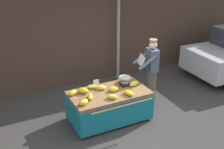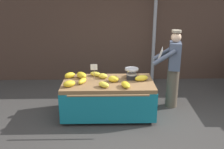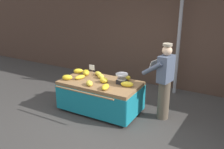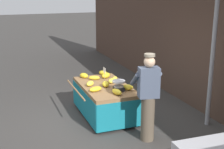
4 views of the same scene
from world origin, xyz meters
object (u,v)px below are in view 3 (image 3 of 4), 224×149
(banana_bunch_1, at_px, (104,80))
(banana_bunch_7, at_px, (127,84))
(banana_cart, at_px, (100,89))
(banana_bunch_5, at_px, (89,83))
(banana_bunch_10, at_px, (80,77))
(banana_bunch_3, at_px, (98,74))
(banana_bunch_2, at_px, (67,77))
(banana_bunch_8, at_px, (78,71))
(banana_bunch_9, at_px, (86,73))
(vendor_person, at_px, (164,81))
(banana_bunch_0, at_px, (105,87))
(banana_bunch_6, at_px, (126,78))
(banana_bunch_4, at_px, (101,76))
(weighing_scale, at_px, (122,79))
(street_pole, at_px, (179,35))
(price_sign, at_px, (92,69))

(banana_bunch_1, height_order, banana_bunch_7, banana_bunch_1)
(banana_cart, bearing_deg, banana_bunch_7, 1.83)
(banana_cart, relative_size, banana_bunch_5, 7.56)
(banana_bunch_5, relative_size, banana_bunch_10, 0.89)
(banana_bunch_1, xyz_separation_m, banana_bunch_3, (-0.37, 0.36, -0.02))
(banana_bunch_2, xyz_separation_m, banana_bunch_8, (-0.06, 0.52, -0.00))
(banana_cart, relative_size, banana_bunch_9, 6.71)
(banana_bunch_7, distance_m, vendor_person, 0.81)
(banana_bunch_0, height_order, banana_bunch_6, banana_bunch_6)
(banana_bunch_0, xyz_separation_m, banana_bunch_6, (0.16, 0.67, 0.01))
(banana_bunch_0, bearing_deg, banana_bunch_4, 129.96)
(weighing_scale, xyz_separation_m, banana_bunch_8, (-1.29, 0.10, -0.06))
(banana_bunch_7, bearing_deg, weighing_scale, 148.29)
(banana_bunch_4, bearing_deg, banana_bunch_6, 13.79)
(banana_bunch_9, distance_m, banana_bunch_10, 0.32)
(banana_bunch_3, distance_m, banana_bunch_7, 1.00)
(banana_bunch_9, bearing_deg, banana_bunch_2, -110.62)
(banana_bunch_4, bearing_deg, banana_bunch_3, 137.16)
(banana_bunch_3, distance_m, banana_bunch_4, 0.21)
(banana_bunch_0, distance_m, banana_bunch_6, 0.69)
(banana_bunch_6, xyz_separation_m, banana_bunch_8, (-1.29, -0.10, -0.00))
(weighing_scale, relative_size, banana_bunch_0, 0.96)
(street_pole, height_order, banana_bunch_3, street_pole)
(street_pole, distance_m, banana_bunch_0, 2.55)
(banana_bunch_0, bearing_deg, banana_bunch_3, 131.68)
(banana_cart, bearing_deg, banana_bunch_8, 163.36)
(price_sign, height_order, banana_bunch_0, price_sign)
(banana_bunch_3, xyz_separation_m, banana_bunch_10, (-0.25, -0.43, 0.00))
(banana_bunch_8, distance_m, banana_bunch_10, 0.44)
(weighing_scale, bearing_deg, banana_bunch_5, -141.18)
(banana_bunch_5, relative_size, banana_bunch_9, 0.89)
(price_sign, height_order, banana_bunch_4, price_sign)
(vendor_person, bearing_deg, banana_bunch_10, -166.54)
(banana_bunch_4, relative_size, banana_bunch_10, 0.77)
(weighing_scale, relative_size, banana_bunch_2, 1.17)
(banana_bunch_6, bearing_deg, banana_bunch_8, -175.46)
(banana_bunch_4, xyz_separation_m, banana_bunch_6, (0.60, 0.15, 0.01))
(banana_bunch_0, xyz_separation_m, banana_bunch_7, (0.35, 0.35, 0.01))
(banana_bunch_4, distance_m, banana_bunch_5, 0.52)
(banana_bunch_1, distance_m, banana_bunch_2, 0.89)
(banana_bunch_2, distance_m, banana_bunch_6, 1.38)
(weighing_scale, distance_m, banana_bunch_5, 0.74)
(street_pole, bearing_deg, price_sign, -130.22)
(weighing_scale, xyz_separation_m, banana_bunch_5, (-0.57, -0.46, -0.06))
(banana_bunch_7, height_order, banana_bunch_9, banana_bunch_9)
(banana_bunch_2, bearing_deg, price_sign, 38.62)
(banana_bunch_2, bearing_deg, banana_bunch_8, 96.45)
(banana_bunch_2, height_order, banana_bunch_7, banana_bunch_2)
(banana_bunch_10, relative_size, vendor_person, 0.16)
(banana_bunch_9, bearing_deg, banana_bunch_5, -49.27)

